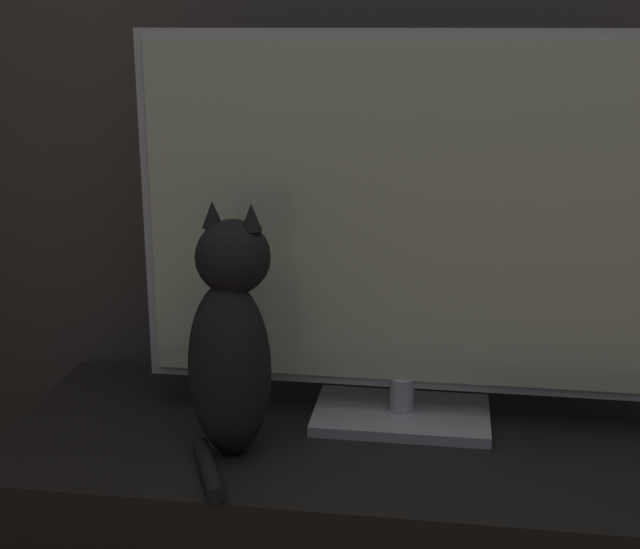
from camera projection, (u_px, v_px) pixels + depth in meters
tv_stand at (358, 533)px, 1.67m from camera, size 1.29×0.54×0.40m
tv at (407, 230)px, 1.58m from camera, size 0.97×0.20×0.71m
cat at (231, 342)px, 1.50m from camera, size 0.17×0.28×0.44m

